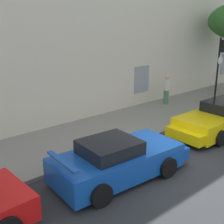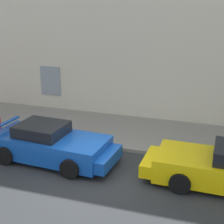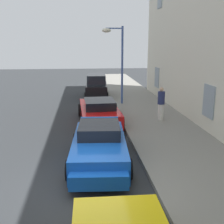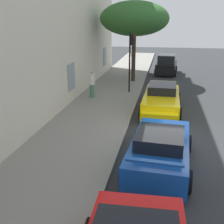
{
  "view_description": "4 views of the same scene",
  "coord_description": "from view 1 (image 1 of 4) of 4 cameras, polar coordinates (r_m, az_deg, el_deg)",
  "views": [
    {
      "loc": [
        -7.65,
        -5.75,
        4.87
      ],
      "look_at": [
        -1.25,
        1.61,
        1.82
      ],
      "focal_mm": 47.91,
      "sensor_mm": 36.0,
      "label": 1
    },
    {
      "loc": [
        3.71,
        -9.51,
        5.65
      ],
      "look_at": [
        -0.16,
        2.35,
        1.46
      ],
      "focal_mm": 54.77,
      "sensor_mm": 36.0,
      "label": 2
    },
    {
      "loc": [
        7.55,
        0.01,
        4.22
      ],
      "look_at": [
        -2.72,
        1.09,
        1.68
      ],
      "focal_mm": 45.37,
      "sensor_mm": 36.0,
      "label": 3
    },
    {
      "loc": [
        -10.57,
        0.56,
        4.74
      ],
      "look_at": [
        -1.17,
        2.31,
        1.57
      ],
      "focal_mm": 45.31,
      "sensor_mm": 36.0,
      "label": 4
    }
  ],
  "objects": [
    {
      "name": "sportscar_yellow_flank",
      "position": [
        9.61,
        1.84,
        -8.99
      ],
      "size": [
        4.69,
        2.29,
        1.35
      ],
      "color": "#144CB2",
      "rests_on": "ground"
    },
    {
      "name": "ground_plane",
      "position": [
        10.74,
        10.88,
        -9.94
      ],
      "size": [
        80.0,
        80.0,
        0.0
      ],
      "primitive_type": "plane",
      "color": "#2B2D30"
    },
    {
      "name": "sportscar_white_middle",
      "position": [
        14.07,
        19.55,
        -1.34
      ],
      "size": [
        5.14,
        2.13,
        1.36
      ],
      "color": "yellow",
      "rests_on": "ground"
    },
    {
      "name": "sidewalk",
      "position": [
        13.22,
        -2.46,
        -3.93
      ],
      "size": [
        60.0,
        3.74,
        0.14
      ],
      "primitive_type": "cube",
      "color": "gray",
      "rests_on": "ground"
    },
    {
      "name": "pedestrian_admiring",
      "position": [
        17.48,
        10.36,
        4.24
      ],
      "size": [
        0.48,
        0.48,
        1.66
      ],
      "color": "#4C7F59",
      "rests_on": "sidewalk"
    },
    {
      "name": "traffic_light",
      "position": [
        17.47,
        19.89,
        9.28
      ],
      "size": [
        0.44,
        0.36,
        3.79
      ],
      "color": "black",
      "rests_on": "sidewalk"
    }
  ]
}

